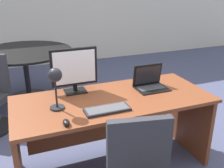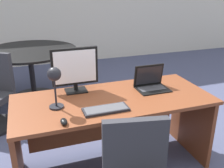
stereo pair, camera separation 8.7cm
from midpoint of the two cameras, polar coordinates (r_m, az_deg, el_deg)
name	(u,v)px [view 1 (the left image)]	position (r m, az deg, el deg)	size (l,w,h in m)	color
ground	(77,105)	(3.94, -8.45, -4.51)	(12.00, 12.00, 0.00)	#474C6B
desk	(111,117)	(2.46, -1.15, -7.32)	(1.77, 0.77, 0.75)	brown
monitor	(74,69)	(2.39, -9.37, 3.38)	(0.43, 0.16, 0.42)	black
laptop	(149,81)	(2.55, 7.25, 0.75)	(0.30, 0.23, 0.23)	black
keyboard	(107,109)	(2.09, -2.25, -5.65)	(0.37, 0.15, 0.02)	black
mouse	(66,123)	(1.92, -11.33, -8.35)	(0.05, 0.09, 0.04)	black
desk_lamp	(55,80)	(2.06, -13.56, 0.80)	(0.12, 0.14, 0.36)	black
meeting_table	(25,63)	(4.10, -19.16, 4.48)	(1.41, 1.41, 0.78)	black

